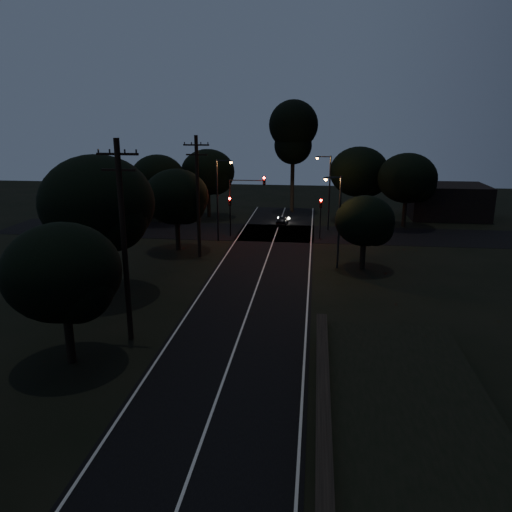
# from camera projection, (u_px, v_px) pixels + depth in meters

# --- Properties ---
(road_surface) EXTENTS (60.00, 70.00, 0.03)m
(road_surface) POSITION_uv_depth(u_px,v_px,m) (266.00, 261.00, 42.73)
(road_surface) COLOR black
(road_surface) RESTS_ON ground
(utility_pole_mid) EXTENTS (2.20, 0.30, 11.00)m
(utility_pole_mid) POSITION_uv_depth(u_px,v_px,m) (124.00, 239.00, 26.46)
(utility_pole_mid) COLOR black
(utility_pole_mid) RESTS_ON ground
(utility_pole_far) EXTENTS (2.20, 0.30, 10.50)m
(utility_pole_far) POSITION_uv_depth(u_px,v_px,m) (198.00, 195.00, 42.77)
(utility_pole_far) COLOR black
(utility_pole_far) RESTS_ON ground
(tree_left_b) EXTENTS (5.67, 5.67, 7.20)m
(tree_left_b) POSITION_uv_depth(u_px,v_px,m) (65.00, 275.00, 23.98)
(tree_left_b) COLOR black
(tree_left_b) RESTS_ON ground
(tree_left_c) EXTENTS (7.64, 7.64, 9.65)m
(tree_left_c) POSITION_uv_depth(u_px,v_px,m) (101.00, 206.00, 33.35)
(tree_left_c) COLOR black
(tree_left_c) RESTS_ON ground
(tree_left_d) EXTENTS (5.91, 5.91, 7.50)m
(tree_left_d) POSITION_uv_depth(u_px,v_px,m) (178.00, 198.00, 45.00)
(tree_left_d) COLOR black
(tree_left_d) RESTS_ON ground
(tree_far_nw) EXTENTS (6.48, 6.48, 8.21)m
(tree_far_nw) POSITION_uv_depth(u_px,v_px,m) (210.00, 173.00, 60.21)
(tree_far_nw) COLOR black
(tree_far_nw) RESTS_ON ground
(tree_far_w) EXTENTS (6.13, 6.13, 7.82)m
(tree_far_w) POSITION_uv_depth(u_px,v_px,m) (159.00, 179.00, 57.03)
(tree_far_w) COLOR black
(tree_far_w) RESTS_ON ground
(tree_far_ne) EXTENTS (6.82, 6.82, 8.63)m
(tree_far_ne) POSITION_uv_depth(u_px,v_px,m) (361.00, 173.00, 58.06)
(tree_far_ne) COLOR black
(tree_far_ne) RESTS_ON ground
(tree_far_e) EXTENTS (6.44, 6.44, 8.17)m
(tree_far_e) POSITION_uv_depth(u_px,v_px,m) (409.00, 180.00, 54.70)
(tree_far_e) COLOR black
(tree_far_e) RESTS_ON ground
(tree_right_a) EXTENTS (4.73, 4.73, 6.02)m
(tree_right_a) POSITION_uv_depth(u_px,v_px,m) (367.00, 222.00, 39.57)
(tree_right_a) COLOR black
(tree_right_a) RESTS_ON ground
(tall_pine) EXTENTS (6.17, 6.17, 14.01)m
(tall_pine) POSITION_uv_depth(u_px,v_px,m) (293.00, 132.00, 62.68)
(tall_pine) COLOR black
(tall_pine) RESTS_ON ground
(building_left) EXTENTS (10.00, 8.00, 4.40)m
(building_left) POSITION_uv_depth(u_px,v_px,m) (128.00, 195.00, 64.38)
(building_left) COLOR black
(building_left) RESTS_ON ground
(building_right) EXTENTS (9.00, 7.00, 4.00)m
(building_right) POSITION_uv_depth(u_px,v_px,m) (447.00, 201.00, 60.79)
(building_right) COLOR black
(building_right) RESTS_ON ground
(signal_left) EXTENTS (0.28, 0.35, 4.10)m
(signal_left) POSITION_uv_depth(u_px,v_px,m) (230.00, 209.00, 50.96)
(signal_left) COLOR black
(signal_left) RESTS_ON ground
(signal_right) EXTENTS (0.28, 0.35, 4.10)m
(signal_right) POSITION_uv_depth(u_px,v_px,m) (321.00, 211.00, 49.91)
(signal_right) COLOR black
(signal_right) RESTS_ON ground
(signal_mast) EXTENTS (3.70, 0.35, 6.25)m
(signal_mast) POSITION_uv_depth(u_px,v_px,m) (246.00, 195.00, 50.36)
(signal_mast) COLOR black
(signal_mast) RESTS_ON ground
(streetlight_a) EXTENTS (1.66, 0.26, 8.00)m
(streetlight_a) POSITION_uv_depth(u_px,v_px,m) (219.00, 194.00, 48.66)
(streetlight_a) COLOR black
(streetlight_a) RESTS_ON ground
(streetlight_b) EXTENTS (1.66, 0.26, 8.00)m
(streetlight_b) POSITION_uv_depth(u_px,v_px,m) (328.00, 188.00, 53.17)
(streetlight_b) COLOR black
(streetlight_b) RESTS_ON ground
(streetlight_c) EXTENTS (1.46, 0.26, 7.50)m
(streetlight_c) POSITION_uv_depth(u_px,v_px,m) (337.00, 216.00, 39.81)
(streetlight_c) COLOR black
(streetlight_c) RESTS_ON ground
(car) EXTENTS (1.40, 3.11, 1.04)m
(car) POSITION_uv_depth(u_px,v_px,m) (282.00, 221.00, 56.77)
(car) COLOR black
(car) RESTS_ON ground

